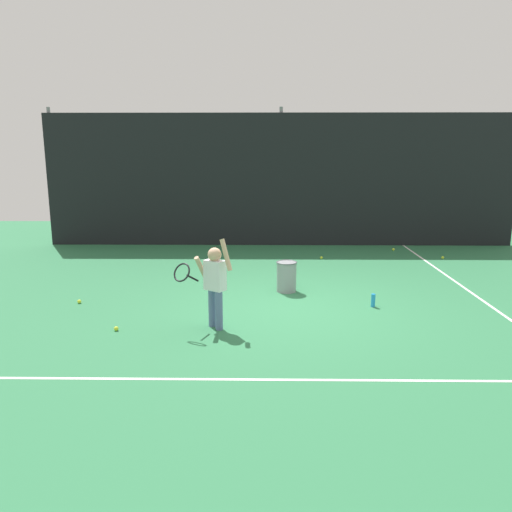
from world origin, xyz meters
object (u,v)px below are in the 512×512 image
at_px(tennis_ball_0, 116,329).
at_px(tennis_ball_2, 321,258).
at_px(tennis_player, 214,280).
at_px(tennis_ball_1, 393,249).
at_px(tennis_ball_3, 443,257).
at_px(ball_hopper, 287,276).
at_px(water_bottle, 373,300).
at_px(tennis_ball_4, 79,302).

height_order(tennis_ball_0, tennis_ball_2, same).
bearing_deg(tennis_player, tennis_ball_2, 100.58).
distance_m(tennis_ball_1, tennis_ball_3, 1.34).
height_order(ball_hopper, tennis_ball_1, ball_hopper).
xyz_separation_m(water_bottle, tennis_ball_2, (-0.44, 3.70, -0.08)).
relative_size(tennis_ball_0, tennis_ball_2, 1.00).
height_order(ball_hopper, tennis_ball_4, ball_hopper).
xyz_separation_m(ball_hopper, tennis_ball_3, (3.87, 2.85, -0.26)).
height_order(tennis_ball_3, tennis_ball_4, same).
distance_m(tennis_ball_0, tennis_ball_4, 1.65).
distance_m(tennis_player, tennis_ball_3, 6.98).
distance_m(tennis_player, tennis_ball_0, 1.58).
distance_m(water_bottle, tennis_ball_0, 4.14).
bearing_deg(water_bottle, tennis_player, -157.70).
bearing_deg(water_bottle, ball_hopper, 147.12).
relative_size(tennis_ball_0, tennis_ball_1, 1.00).
height_order(tennis_ball_2, tennis_ball_4, same).
distance_m(tennis_ball_1, tennis_ball_4, 7.97).
xyz_separation_m(tennis_player, ball_hopper, (1.15, 1.96, -0.44)).
xyz_separation_m(tennis_player, tennis_ball_1, (4.09, 5.77, -0.69)).
bearing_deg(tennis_player, tennis_ball_3, 78.31).
height_order(tennis_ball_1, tennis_ball_4, same).
height_order(ball_hopper, water_bottle, ball_hopper).
relative_size(tennis_player, tennis_ball_0, 20.46).
bearing_deg(tennis_ball_2, tennis_ball_1, 27.44).
bearing_deg(tennis_ball_4, tennis_player, -25.63).
height_order(ball_hopper, tennis_ball_2, ball_hopper).
xyz_separation_m(water_bottle, tennis_ball_4, (-4.98, 0.11, -0.08)).
bearing_deg(tennis_ball_1, tennis_ball_0, -132.92).
bearing_deg(ball_hopper, water_bottle, -32.88).
height_order(water_bottle, tennis_ball_4, water_bottle).
xyz_separation_m(ball_hopper, tennis_ball_2, (0.96, 2.79, -0.26)).
bearing_deg(tennis_player, water_bottle, 56.85).
bearing_deg(water_bottle, tennis_ball_4, 178.69).
relative_size(ball_hopper, tennis_ball_2, 8.52).
distance_m(tennis_ball_1, tennis_ball_2, 2.22).
bearing_deg(tennis_ball_2, tennis_ball_0, -125.80).
distance_m(water_bottle, tennis_ball_3, 4.49).
distance_m(tennis_player, tennis_ball_4, 2.77).
xyz_separation_m(tennis_player, tennis_ball_3, (5.02, 4.80, -0.69)).
height_order(ball_hopper, tennis_ball_0, ball_hopper).
height_order(ball_hopper, tennis_ball_3, ball_hopper).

